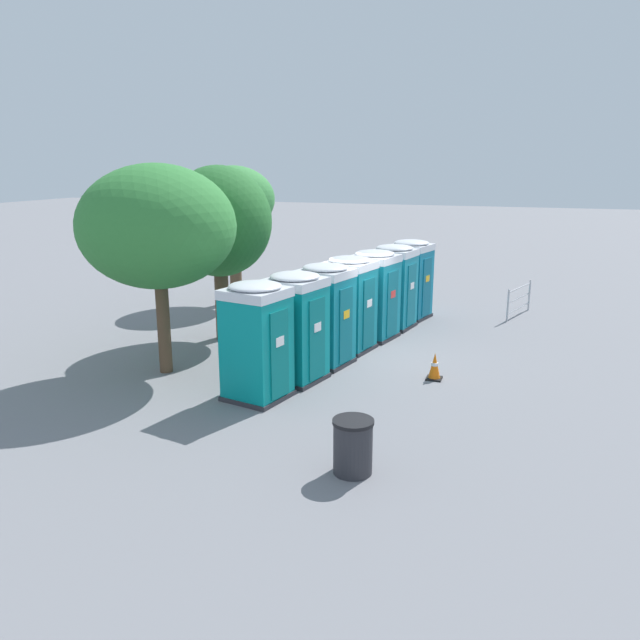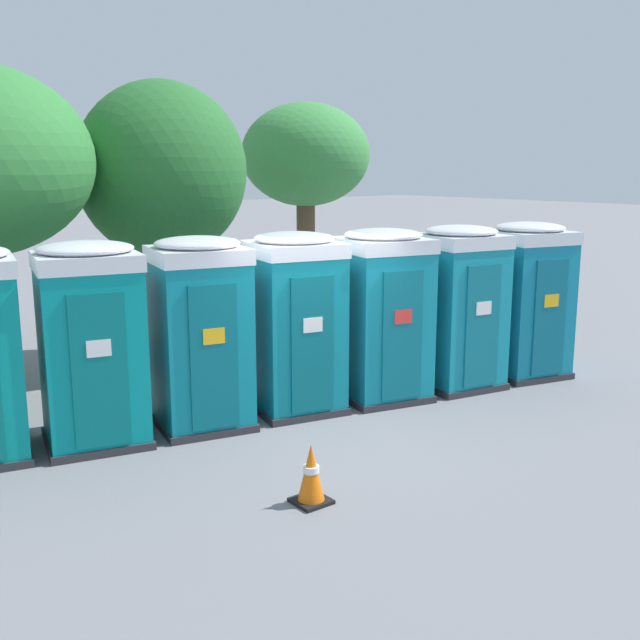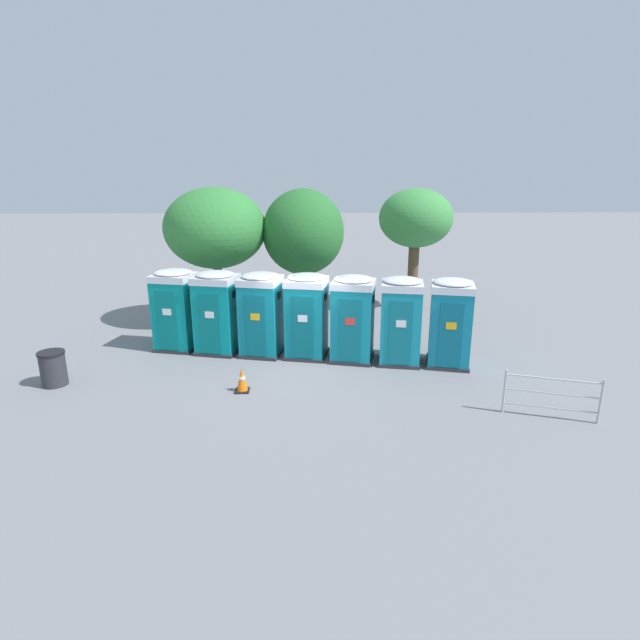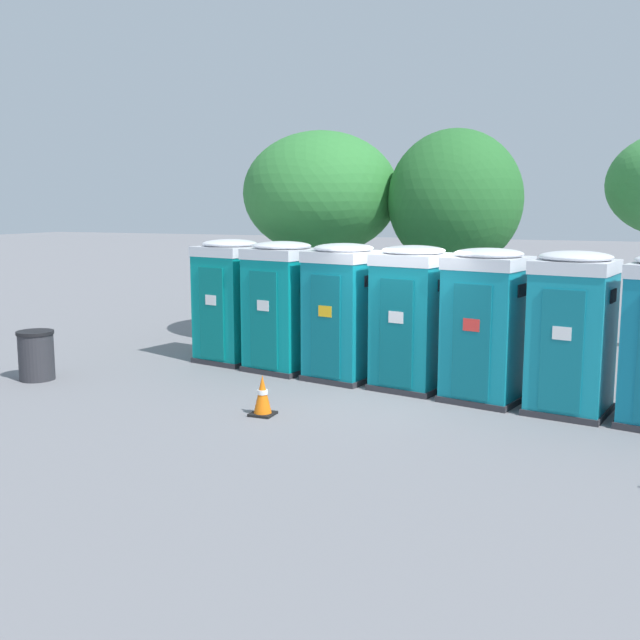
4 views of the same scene
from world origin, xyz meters
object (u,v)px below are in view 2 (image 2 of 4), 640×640
(street_tree_0, at_px, (306,157))
(portapotty_1, at_px, (91,343))
(portapotty_6, at_px, (526,299))
(traffic_cone, at_px, (311,475))
(street_tree_2, at_px, (162,173))
(portapotty_3, at_px, (295,322))
(portapotty_4, at_px, (382,314))
(portapotty_2, at_px, (200,332))
(portapotty_5, at_px, (459,306))

(street_tree_0, bearing_deg, portapotty_1, -144.54)
(portapotty_6, bearing_deg, street_tree_0, 87.73)
(traffic_cone, bearing_deg, street_tree_2, 76.04)
(portapotty_3, xyz_separation_m, street_tree_2, (-0.10, 3.75, 2.03))
(street_tree_0, bearing_deg, portapotty_4, -117.01)
(portapotty_6, xyz_separation_m, street_tree_2, (-4.18, 4.60, 2.03))
(portapotty_3, distance_m, portapotty_6, 4.17)
(portapotty_1, relative_size, portapotty_4, 1.00)
(portapotty_6, distance_m, street_tree_2, 6.54)
(portapotty_2, xyz_separation_m, portapotty_3, (1.38, -0.21, -0.00))
(portapotty_2, bearing_deg, portapotty_5, -11.33)
(portapotty_1, bearing_deg, street_tree_0, 35.46)
(street_tree_2, bearing_deg, portapotty_1, -128.97)
(portapotty_1, bearing_deg, traffic_cone, -70.53)
(portapotty_4, xyz_separation_m, street_tree_2, (-1.45, 4.09, 2.03))
(portapotty_5, distance_m, traffic_cone, 4.90)
(portapotty_3, bearing_deg, traffic_cone, -123.01)
(portapotty_1, relative_size, portapotty_5, 1.00)
(portapotty_3, bearing_deg, portapotty_6, -11.75)
(portapotty_1, bearing_deg, street_tree_2, 51.03)
(portapotty_3, height_order, street_tree_2, street_tree_2)
(portapotty_3, bearing_deg, portapotty_2, 171.12)
(street_tree_2, bearing_deg, portapotty_5, -57.14)
(portapotty_4, bearing_deg, portapotty_3, 165.97)
(portapotty_4, bearing_deg, street_tree_2, 109.50)
(street_tree_2, bearing_deg, traffic_cone, -103.96)
(portapotty_2, relative_size, street_tree_0, 0.53)
(street_tree_0, bearing_deg, street_tree_2, -158.21)
(portapotty_1, height_order, traffic_cone, portapotty_1)
(portapotty_1, relative_size, portapotty_6, 1.00)
(portapotty_6, bearing_deg, portapotty_1, 168.98)
(portapotty_2, xyz_separation_m, portapotty_5, (4.09, -0.82, -0.00))
(portapotty_1, bearing_deg, portapotty_5, -11.25)
(portapotty_4, distance_m, street_tree_2, 4.79)
(portapotty_3, xyz_separation_m, portapotty_6, (4.09, -0.85, 0.00))
(portapotty_5, xyz_separation_m, street_tree_0, (1.62, 6.13, 2.34))
(portapotty_2, xyz_separation_m, portapotty_4, (2.73, -0.55, -0.00))
(portapotty_3, height_order, portapotty_4, same)
(portapotty_3, bearing_deg, portapotty_4, -14.03)
(portapotty_1, height_order, street_tree_2, street_tree_2)
(street_tree_0, distance_m, traffic_cone, 10.61)
(street_tree_0, bearing_deg, portapotty_5, -104.83)
(street_tree_2, distance_m, traffic_cone, 7.17)
(traffic_cone, bearing_deg, portapotty_3, 56.99)
(portapotty_5, distance_m, portapotty_6, 1.39)
(street_tree_0, relative_size, street_tree_2, 0.99)
(portapotty_2, relative_size, portapotty_5, 1.00)
(street_tree_2, bearing_deg, portapotty_2, -109.90)
(portapotty_4, distance_m, portapotty_6, 2.78)
(portapotty_4, height_order, traffic_cone, portapotty_4)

